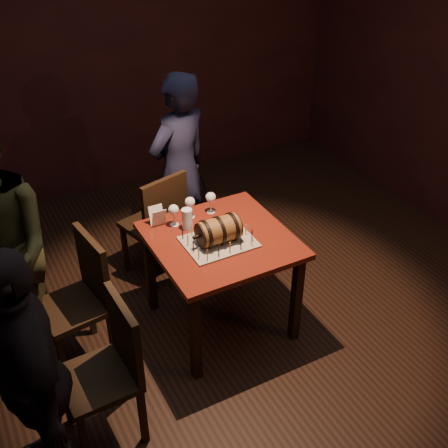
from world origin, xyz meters
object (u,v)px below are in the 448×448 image
object	(u,v)px
pint_of_ale	(187,219)
wine_glass_mid	(190,203)
chair_left_front	(111,365)
person_left_front	(30,376)
wine_glass_left	(174,211)
barrel_cake	(219,230)
wine_glass_right	(211,198)
person_back	(180,169)
chair_left_rear	(82,294)
pub_table	(221,251)
chair_back	(158,221)

from	to	relation	value
pint_of_ale	wine_glass_mid	bearing A→B (deg)	56.27
chair_left_front	person_left_front	bearing A→B (deg)	-165.73
wine_glass_left	wine_glass_mid	xyz separation A→B (m)	(0.14, 0.04, -0.00)
barrel_cake	wine_glass_right	distance (m)	0.38
person_back	person_left_front	world-z (taller)	person_back
wine_glass_mid	wine_glass_right	bearing A→B (deg)	-3.79
person_back	barrel_cake	bearing A→B (deg)	61.32
chair_left_front	person_left_front	xyz separation A→B (m)	(-0.41, -0.11, 0.24)
chair_left_rear	person_back	world-z (taller)	person_back
pub_table	chair_left_front	world-z (taller)	chair_left_front
barrel_cake	wine_glass_mid	world-z (taller)	barrel_cake
chair_left_rear	person_left_front	distance (m)	0.91
wine_glass_mid	person_left_front	world-z (taller)	person_left_front
chair_back	wine_glass_right	bearing A→B (deg)	-57.42
wine_glass_left	chair_back	size ratio (longest dim) A/B	0.17
wine_glass_mid	chair_left_rear	world-z (taller)	chair_left_rear
wine_glass_left	pint_of_ale	xyz separation A→B (m)	(0.06, -0.08, -0.05)
chair_back	person_left_front	bearing A→B (deg)	-132.27
pub_table	chair_left_front	bearing A→B (deg)	-151.97
wine_glass_left	person_back	distance (m)	0.74
barrel_cake	wine_glass_left	distance (m)	0.37
barrel_cake	wine_glass_left	bearing A→B (deg)	117.65
person_left_front	wine_glass_mid	bearing A→B (deg)	122.87
person_left_front	chair_left_front	bearing A→B (deg)	101.39
chair_left_front	person_back	world-z (taller)	person_back
pub_table	wine_glass_left	bearing A→B (deg)	126.38
chair_left_front	pint_of_ale	bearing A→B (deg)	41.48
person_back	wine_glass_mid	bearing A→B (deg)	53.14
chair_back	chair_left_front	size ratio (longest dim) A/B	1.00
person_left_front	wine_glass_left	bearing A→B (deg)	124.84
wine_glass_mid	pint_of_ale	xyz separation A→B (m)	(-0.08, -0.12, -0.04)
pint_of_ale	chair_left_front	world-z (taller)	chair_left_front
wine_glass_left	person_left_front	size ratio (longest dim) A/B	0.11
pub_table	person_back	world-z (taller)	person_back
person_back	chair_left_rear	bearing A→B (deg)	17.77
wine_glass_right	pint_of_ale	xyz separation A→B (m)	(-0.23, -0.11, -0.05)
barrel_cake	pint_of_ale	size ratio (longest dim) A/B	2.17
wine_glass_mid	person_left_front	distance (m)	1.60
wine_glass_right	chair_left_front	distance (m)	1.37
chair_back	person_back	size ratio (longest dim) A/B	0.59
chair_left_rear	chair_back	bearing A→B (deg)	36.53
wine_glass_right	chair_left_rear	xyz separation A→B (m)	(-1.01, -0.16, -0.35)
pub_table	person_left_front	size ratio (longest dim) A/B	0.59
chair_back	wine_glass_left	bearing A→B (deg)	-95.63
pub_table	chair_left_front	size ratio (longest dim) A/B	0.97
wine_glass_mid	person_left_front	xyz separation A→B (m)	(-1.30, -0.93, -0.11)
chair_left_front	chair_left_rear	bearing A→B (deg)	87.51
wine_glass_left	chair_back	xyz separation A→B (m)	(0.04, 0.42, -0.35)
pub_table	chair_left_rear	world-z (taller)	chair_left_rear
barrel_cake	wine_glass_left	size ratio (longest dim) A/B	2.03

